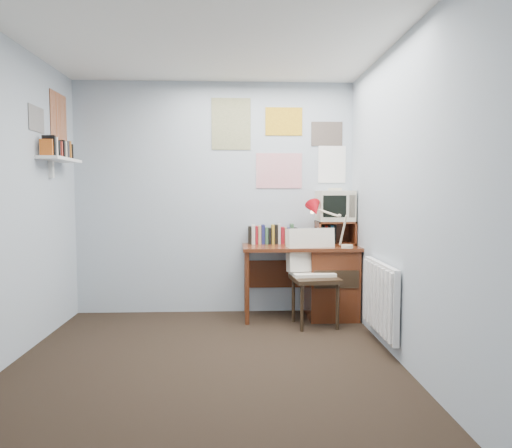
% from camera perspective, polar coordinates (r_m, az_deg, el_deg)
% --- Properties ---
extents(ground, '(3.50, 3.50, 0.00)m').
position_cam_1_polar(ground, '(3.49, -6.50, -18.18)').
color(ground, black).
rests_on(ground, ground).
extents(back_wall, '(3.00, 0.02, 2.50)m').
position_cam_1_polar(back_wall, '(4.98, -5.18, 3.21)').
color(back_wall, '#A1AEB9').
rests_on(back_wall, ground).
extents(right_wall, '(0.02, 3.50, 2.50)m').
position_cam_1_polar(right_wall, '(3.46, 18.94, 2.68)').
color(right_wall, '#A1AEB9').
rests_on(right_wall, ground).
extents(ceiling, '(3.00, 3.50, 0.02)m').
position_cam_1_polar(ceiling, '(3.44, -6.86, 24.06)').
color(ceiling, white).
rests_on(ceiling, back_wall).
extents(desk, '(1.20, 0.55, 0.76)m').
position_cam_1_polar(desk, '(4.88, 8.70, -6.81)').
color(desk, '#592814').
rests_on(desk, ground).
extents(desk_chair, '(0.53, 0.51, 0.93)m').
position_cam_1_polar(desk_chair, '(4.55, 7.39, -6.83)').
color(desk_chair, black).
rests_on(desk_chair, ground).
extents(desk_lamp, '(0.36, 0.33, 0.43)m').
position_cam_1_polar(desk_lamp, '(4.63, 11.35, -0.32)').
color(desk_lamp, '#B80C16').
rests_on(desk_lamp, desk).
extents(tv_riser, '(0.40, 0.30, 0.25)m').
position_cam_1_polar(tv_riser, '(4.95, 9.86, -1.07)').
color(tv_riser, '#592814').
rests_on(tv_riser, desk).
extents(crt_tv, '(0.38, 0.35, 0.35)m').
position_cam_1_polar(crt_tv, '(4.95, 9.82, 2.42)').
color(crt_tv, beige).
rests_on(crt_tv, tv_riser).
extents(book_row, '(0.60, 0.14, 0.22)m').
position_cam_1_polar(book_row, '(4.92, 2.50, -1.21)').
color(book_row, '#592814').
rests_on(book_row, desk).
extents(radiator, '(0.09, 0.80, 0.60)m').
position_cam_1_polar(radiator, '(4.07, 15.29, -8.88)').
color(radiator, white).
rests_on(radiator, right_wall).
extents(wall_shelf, '(0.20, 0.62, 0.24)m').
position_cam_1_polar(wall_shelf, '(4.64, -23.32, 7.42)').
color(wall_shelf, white).
rests_on(wall_shelf, left_wall).
extents(posters_back, '(1.20, 0.01, 0.90)m').
position_cam_1_polar(posters_back, '(5.02, 2.91, 10.09)').
color(posters_back, white).
rests_on(posters_back, back_wall).
extents(posters_left, '(0.01, 0.70, 0.60)m').
position_cam_1_polar(posters_left, '(4.71, -24.54, 11.98)').
color(posters_left, white).
rests_on(posters_left, left_wall).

